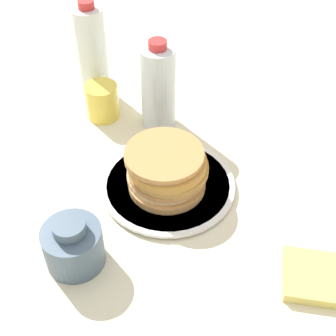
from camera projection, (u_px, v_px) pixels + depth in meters
The scene contains 8 objects.
ground_plane at pixel (180, 189), 0.94m from camera, with size 4.00×4.00×0.00m, color beige.
plate at pixel (168, 185), 0.94m from camera, with size 0.27×0.27×0.01m.
pancake_stack at pixel (167, 170), 0.91m from camera, with size 0.16×0.16×0.08m.
juice_glass at pixel (102, 101), 1.08m from camera, with size 0.08×0.08×0.08m.
cream_jug at pixel (73, 245), 0.79m from camera, with size 0.10×0.10×0.10m.
water_bottle_near at pixel (158, 87), 1.03m from camera, with size 0.08×0.08×0.21m.
water_bottle_mid at pixel (92, 53), 1.10m from camera, with size 0.07×0.07×0.24m.
napkin at pixel (331, 279), 0.78m from camera, with size 0.18×0.16×0.02m.
Camera 1 is at (0.21, 0.61, 0.68)m, focal length 50.00 mm.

